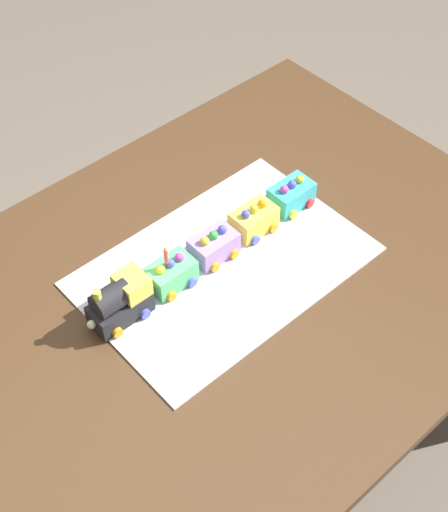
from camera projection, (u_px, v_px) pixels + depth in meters
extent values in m
plane|color=#6B6054|center=(222.00, 448.00, 2.08)|extent=(8.00, 8.00, 0.00)
cube|color=#4C331E|center=(221.00, 289.00, 1.54)|extent=(1.40, 1.00, 0.03)
cube|color=#4C331E|center=(280.00, 178.00, 2.31)|extent=(0.07, 0.07, 0.71)
cube|color=silver|center=(224.00, 266.00, 1.56)|extent=(0.60, 0.40, 0.00)
cube|color=#232328|center=(120.00, 308.00, 1.45)|extent=(0.12, 0.06, 0.05)
cylinder|color=#232328|center=(111.00, 299.00, 1.41)|extent=(0.07, 0.05, 0.05)
cube|color=#F4E04C|center=(132.00, 284.00, 1.43)|extent=(0.06, 0.06, 0.04)
cylinder|color=#F4E04C|center=(97.00, 296.00, 1.37)|extent=(0.02, 0.02, 0.03)
sphere|color=#F4EFCC|center=(91.00, 325.00, 1.41)|extent=(0.02, 0.02, 0.02)
cylinder|color=orange|center=(118.00, 333.00, 1.43)|extent=(0.02, 0.01, 0.02)
cylinder|color=#4C59D8|center=(145.00, 314.00, 1.46)|extent=(0.02, 0.01, 0.02)
cylinder|color=#4C59D8|center=(97.00, 311.00, 1.46)|extent=(0.02, 0.01, 0.02)
cylinder|color=red|center=(124.00, 293.00, 1.49)|extent=(0.02, 0.01, 0.02)
cube|color=#59CC7A|center=(171.00, 274.00, 1.50)|extent=(0.10, 0.06, 0.06)
cylinder|color=orange|center=(172.00, 296.00, 1.49)|extent=(0.02, 0.01, 0.02)
cylinder|color=#4C59D8|center=(192.00, 282.00, 1.51)|extent=(0.02, 0.01, 0.02)
cylinder|color=yellow|center=(150.00, 276.00, 1.52)|extent=(0.02, 0.01, 0.02)
cylinder|color=red|center=(171.00, 263.00, 1.55)|extent=(0.02, 0.01, 0.02)
sphere|color=yellow|center=(160.00, 270.00, 1.47)|extent=(0.02, 0.02, 0.02)
sphere|color=#4C59D8|center=(170.00, 263.00, 1.48)|extent=(0.02, 0.02, 0.02)
sphere|color=#D84CB2|center=(179.00, 257.00, 1.49)|extent=(0.02, 0.02, 0.02)
cube|color=#AD84E0|center=(214.00, 246.00, 1.56)|extent=(0.10, 0.06, 0.06)
cylinder|color=orange|center=(215.00, 267.00, 1.54)|extent=(0.02, 0.01, 0.02)
cylinder|color=orange|center=(234.00, 254.00, 1.56)|extent=(0.02, 0.01, 0.02)
cylinder|color=orange|center=(193.00, 248.00, 1.57)|extent=(0.02, 0.01, 0.02)
cylinder|color=green|center=(212.00, 236.00, 1.60)|extent=(0.02, 0.01, 0.02)
sphere|color=yellow|center=(205.00, 241.00, 1.52)|extent=(0.02, 0.02, 0.02)
sphere|color=green|center=(213.00, 235.00, 1.53)|extent=(0.02, 0.02, 0.02)
sphere|color=#4C59D8|center=(222.00, 230.00, 1.54)|extent=(0.02, 0.02, 0.02)
cube|color=#F4E04C|center=(254.00, 220.00, 1.61)|extent=(0.10, 0.06, 0.06)
cylinder|color=#4C59D8|center=(256.00, 240.00, 1.59)|extent=(0.02, 0.01, 0.02)
cylinder|color=orange|center=(273.00, 228.00, 1.61)|extent=(0.02, 0.01, 0.02)
cylinder|color=yellow|center=(233.00, 222.00, 1.63)|extent=(0.02, 0.01, 0.02)
cylinder|color=green|center=(251.00, 211.00, 1.65)|extent=(0.02, 0.01, 0.02)
sphere|color=#4C59D8|center=(246.00, 214.00, 1.57)|extent=(0.02, 0.02, 0.02)
sphere|color=orange|center=(262.00, 204.00, 1.59)|extent=(0.02, 0.02, 0.02)
sphere|color=yellow|center=(254.00, 209.00, 1.58)|extent=(0.02, 0.02, 0.02)
cube|color=#38B7C6|center=(291.00, 195.00, 1.66)|extent=(0.10, 0.06, 0.06)
cylinder|color=yellow|center=(293.00, 215.00, 1.64)|extent=(0.02, 0.01, 0.02)
cylinder|color=red|center=(310.00, 203.00, 1.67)|extent=(0.02, 0.01, 0.02)
cylinder|color=#D84CB2|center=(271.00, 198.00, 1.68)|extent=(0.02, 0.01, 0.02)
cylinder|color=#D84CB2|center=(288.00, 187.00, 1.70)|extent=(0.02, 0.01, 0.02)
sphere|color=yellow|center=(300.00, 179.00, 1.64)|extent=(0.02, 0.02, 0.02)
sphere|color=#4C59D8|center=(292.00, 184.00, 1.63)|extent=(0.02, 0.02, 0.02)
sphere|color=#D84CB2|center=(284.00, 190.00, 1.62)|extent=(0.02, 0.02, 0.02)
cylinder|color=#F24C59|center=(166.00, 256.00, 1.45)|extent=(0.01, 0.01, 0.04)
cone|color=yellow|center=(165.00, 248.00, 1.43)|extent=(0.01, 0.01, 0.01)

